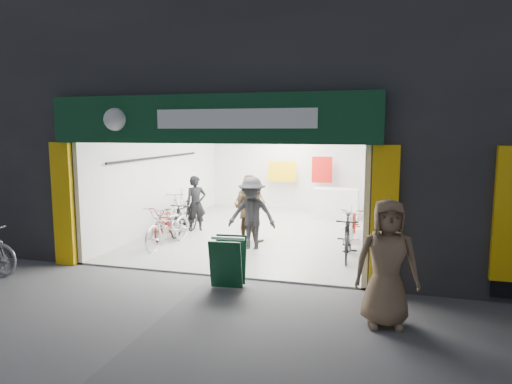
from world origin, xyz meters
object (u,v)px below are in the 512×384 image
at_px(bike_right_front, 347,238).
at_px(sandwich_board, 228,261).
at_px(bike_left_front, 169,226).
at_px(pedestrian_near, 387,263).

bearing_deg(bike_right_front, sandwich_board, -131.84).
relative_size(bike_left_front, bike_right_front, 1.18).
xyz_separation_m(pedestrian_near, sandwich_board, (-2.75, 0.93, -0.44)).
height_order(bike_right_front, sandwich_board, bike_right_front).
distance_m(bike_left_front, sandwich_board, 3.35).
relative_size(bike_left_front, sandwich_board, 2.18).
relative_size(bike_right_front, sandwich_board, 1.84).
bearing_deg(pedestrian_near, sandwich_board, 152.43).
xyz_separation_m(bike_left_front, pedestrian_near, (5.10, -3.31, 0.42)).
distance_m(pedestrian_near, sandwich_board, 2.93).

